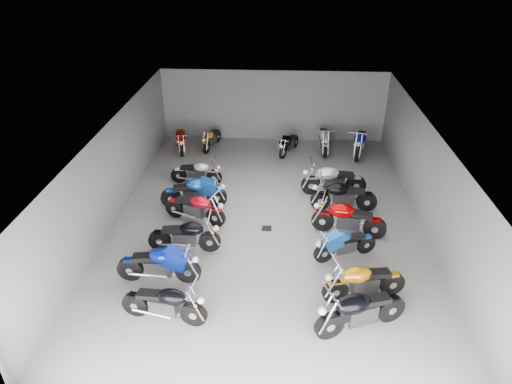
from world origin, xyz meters
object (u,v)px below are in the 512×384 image
motorcycle_left_e (195,193)px  motorcycle_back_b (212,138)px  motorcycle_left_a (165,303)px  motorcycle_left_f (197,172)px  motorcycle_right_a (360,311)px  drain_grate (267,228)px  motorcycle_back_a (181,139)px  motorcycle_right_f (333,180)px  motorcycle_left_c (185,236)px  motorcycle_left_d (195,208)px  motorcycle_left_b (160,264)px  motorcycle_right_c (345,244)px  motorcycle_back_f (360,142)px  motorcycle_back_d (289,144)px  motorcycle_back_e (324,139)px  motorcycle_right_e (343,196)px  motorcycle_right_b (363,282)px  motorcycle_right_d (348,219)px

motorcycle_left_e → motorcycle_back_b: size_ratio=1.24×
motorcycle_left_a → motorcycle_left_f: bearing=-166.6°
motorcycle_right_a → drain_grate: bearing=6.4°
motorcycle_left_f → motorcycle_back_a: 3.33m
motorcycle_right_f → motorcycle_back_a: bearing=56.3°
motorcycle_left_c → motorcycle_left_d: (0.03, 1.59, 0.00)m
motorcycle_left_b → motorcycle_right_c: bearing=105.4°
motorcycle_left_b → motorcycle_back_b: 9.05m
motorcycle_left_c → motorcycle_back_f: bearing=139.2°
motorcycle_left_c → motorcycle_back_d: 7.89m
drain_grate → motorcycle_left_e: bearing=153.7°
motorcycle_right_c → motorcycle_back_d: (-1.58, 7.33, -0.03)m
motorcycle_right_c → motorcycle_right_f: motorcycle_right_f is taller
motorcycle_left_a → motorcycle_back_e: (4.57, 10.48, 0.01)m
motorcycle_left_b → motorcycle_right_e: bearing=127.8°
drain_grate → motorcycle_left_b: motorcycle_left_b is taller
motorcycle_left_c → motorcycle_back_b: 7.64m
motorcycle_left_d → motorcycle_back_d: bearing=170.8°
motorcycle_left_f → motorcycle_right_f: 5.09m
motorcycle_right_b → motorcycle_back_b: (-5.27, 9.43, -0.09)m
motorcycle_left_c → motorcycle_right_e: 5.57m
drain_grate → motorcycle_left_f: 4.06m
motorcycle_left_e → motorcycle_left_f: 1.71m
motorcycle_left_a → motorcycle_left_f: motorcycle_left_a is taller
motorcycle_back_a → motorcycle_back_e: 6.26m
motorcycle_left_c → motorcycle_left_d: bearing=178.2°
drain_grate → motorcycle_right_c: bearing=-30.8°
motorcycle_right_d → motorcycle_back_e: motorcycle_right_d is taller
drain_grate → motorcycle_back_e: bearing=70.3°
motorcycle_right_d → motorcycle_right_f: motorcycle_right_f is taller
motorcycle_right_c → motorcycle_left_e: bearing=39.4°
motorcycle_left_e → motorcycle_back_f: (6.32, 4.76, 0.01)m
motorcycle_left_e → motorcycle_back_d: motorcycle_left_e is taller
motorcycle_back_e → motorcycle_right_d: bearing=92.4°
motorcycle_back_a → motorcycle_back_b: motorcycle_back_a is taller
motorcycle_left_a → motorcycle_left_f: (-0.45, 7.11, -0.05)m
motorcycle_right_d → motorcycle_back_b: 8.32m
motorcycle_right_a → motorcycle_back_e: (-0.09, 10.51, -0.04)m
motorcycle_left_b → motorcycle_back_a: motorcycle_left_b is taller
motorcycle_left_d → motorcycle_right_d: size_ratio=0.91×
motorcycle_left_d → motorcycle_right_a: motorcycle_right_a is taller
motorcycle_right_e → motorcycle_back_d: bearing=21.0°
motorcycle_right_a → motorcycle_right_c: bearing=-22.0°
motorcycle_left_a → motorcycle_right_e: (4.85, 5.48, 0.02)m
motorcycle_left_d → motorcycle_back_d: size_ratio=1.21×
drain_grate → motorcycle_left_b: (-2.78, -2.72, 0.55)m
motorcycle_right_d → motorcycle_back_e: size_ratio=1.05×
motorcycle_right_c → motorcycle_back_a: motorcycle_back_a is taller
drain_grate → motorcycle_back_b: bearing=112.9°
motorcycle_left_e → motorcycle_right_a: size_ratio=1.02×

